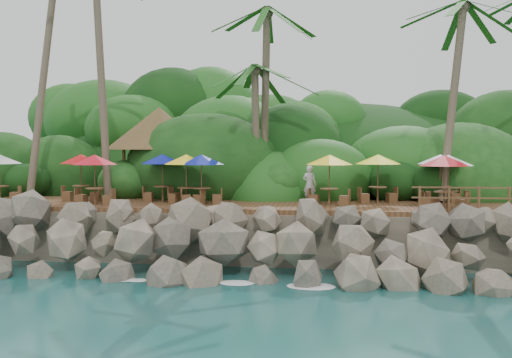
# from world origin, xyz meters

# --- Properties ---
(ground) EXTENTS (140.00, 140.00, 0.00)m
(ground) POSITION_xyz_m (0.00, 0.00, 0.00)
(ground) COLOR #19514F
(ground) RESTS_ON ground
(land_base) EXTENTS (32.00, 25.20, 2.10)m
(land_base) POSITION_xyz_m (0.00, 16.00, 1.05)
(land_base) COLOR gray
(land_base) RESTS_ON ground
(jungle_hill) EXTENTS (44.80, 28.00, 15.40)m
(jungle_hill) POSITION_xyz_m (0.00, 23.50, 0.00)
(jungle_hill) COLOR #143811
(jungle_hill) RESTS_ON ground
(seawall) EXTENTS (29.00, 4.00, 2.30)m
(seawall) POSITION_xyz_m (0.00, 2.00, 1.15)
(seawall) COLOR gray
(seawall) RESTS_ON ground
(terrace) EXTENTS (26.00, 5.00, 0.20)m
(terrace) POSITION_xyz_m (0.00, 6.00, 2.20)
(terrace) COLOR brown
(terrace) RESTS_ON land_base
(jungle_foliage) EXTENTS (44.00, 16.00, 12.00)m
(jungle_foliage) POSITION_xyz_m (0.00, 15.00, 0.00)
(jungle_foliage) COLOR #143811
(jungle_foliage) RESTS_ON ground
(foam_line) EXTENTS (25.20, 0.80, 0.06)m
(foam_line) POSITION_xyz_m (0.00, 0.30, 0.03)
(foam_line) COLOR white
(foam_line) RESTS_ON ground
(palapa) EXTENTS (5.54, 5.54, 4.60)m
(palapa) POSITION_xyz_m (-5.63, 9.89, 5.79)
(palapa) COLOR brown
(palapa) RESTS_ON ground
(dining_clusters) EXTENTS (21.97, 5.09, 2.18)m
(dining_clusters) POSITION_xyz_m (-0.64, 5.90, 4.11)
(dining_clusters) COLOR brown
(dining_clusters) RESTS_ON terrace
(waiter) EXTENTS (0.71, 0.57, 1.70)m
(waiter) POSITION_xyz_m (2.34, 6.64, 3.15)
(waiter) COLOR silver
(waiter) RESTS_ON terrace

